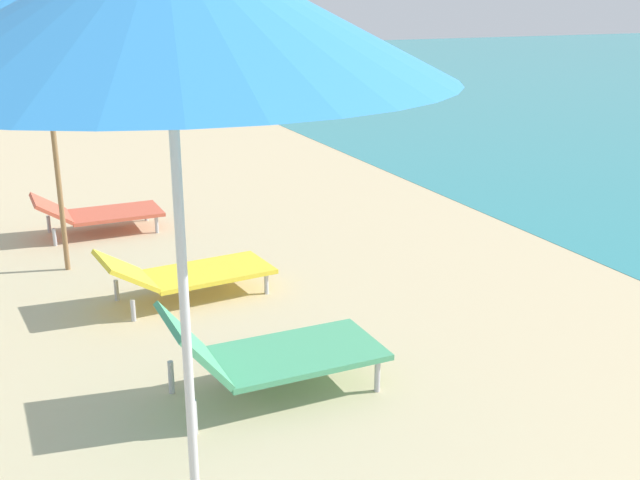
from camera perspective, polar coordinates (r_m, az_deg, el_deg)
umbrella_second at (r=3.56m, az=-11.32°, el=16.75°), size 2.60×2.60×2.94m
lounger_second_shoreside at (r=5.20m, az=-3.90°, el=-8.28°), size 1.47×0.69×0.67m
lounger_farthest_shoreside at (r=8.97m, az=-16.25°, el=2.01°), size 1.39×0.66×0.48m
lounger_farthest_inland at (r=6.88m, az=-9.98°, el=-2.36°), size 1.56×0.76×0.50m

